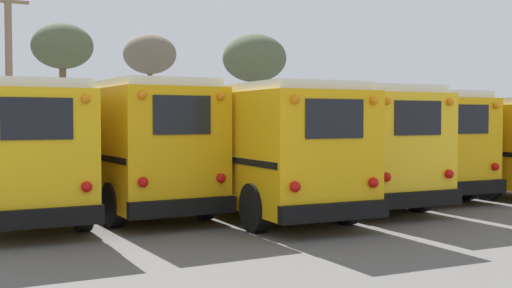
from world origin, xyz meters
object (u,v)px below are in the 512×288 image
(school_bus_2, at_px, (230,143))
(bare_tree_3, at_px, (62,48))
(school_bus_1, at_px, (111,140))
(utility_pole, at_px, (9,72))
(school_bus_0, at_px, (6,144))
(school_bus_5, at_px, (426,140))
(bare_tree_2, at_px, (254,59))
(bare_tree_1, at_px, (150,55))
(school_bus_4, at_px, (366,139))
(school_bus_3, at_px, (306,140))

(school_bus_2, xyz_separation_m, bare_tree_3, (-0.60, 20.95, 4.61))
(school_bus_1, bearing_deg, utility_pole, 95.60)
(school_bus_0, relative_size, bare_tree_3, 1.34)
(school_bus_5, height_order, bare_tree_2, bare_tree_2)
(school_bus_0, distance_m, bare_tree_1, 27.19)
(bare_tree_2, relative_size, bare_tree_3, 0.97)
(school_bus_4, bearing_deg, bare_tree_2, 75.01)
(school_bus_3, relative_size, school_bus_4, 1.09)
(utility_pole, distance_m, bare_tree_1, 14.95)
(school_bus_1, height_order, school_bus_5, school_bus_1)
(school_bus_2, distance_m, school_bus_5, 8.58)
(school_bus_4, xyz_separation_m, bare_tree_2, (4.60, 17.20, 4.24))
(school_bus_4, height_order, bare_tree_3, bare_tree_3)
(school_bus_1, xyz_separation_m, utility_pole, (-1.27, 12.97, 2.69))
(school_bus_3, relative_size, utility_pole, 1.20)
(school_bus_2, height_order, utility_pole, utility_pole)
(school_bus_1, distance_m, school_bus_4, 8.45)
(bare_tree_1, xyz_separation_m, bare_tree_2, (4.23, -7.16, -0.67))
(school_bus_1, bearing_deg, bare_tree_1, 69.70)
(school_bus_3, bearing_deg, bare_tree_1, 82.79)
(school_bus_5, bearing_deg, bare_tree_1, 95.77)
(utility_pole, bearing_deg, school_bus_4, -54.35)
(school_bus_3, xyz_separation_m, utility_pole, (-6.89, 14.30, 2.73))
(school_bus_1, bearing_deg, school_bus_0, -174.15)
(school_bus_1, distance_m, school_bus_5, 11.25)
(school_bus_2, bearing_deg, school_bus_1, 145.78)
(school_bus_5, height_order, utility_pole, utility_pole)
(school_bus_3, height_order, bare_tree_3, bare_tree_3)
(school_bus_4, bearing_deg, utility_pole, 125.65)
(school_bus_5, xyz_separation_m, bare_tree_1, (-2.44, 24.16, 5.01))
(school_bus_0, distance_m, school_bus_5, 14.05)
(school_bus_0, distance_m, school_bus_4, 11.25)
(school_bus_2, distance_m, school_bus_4, 5.78)
(school_bus_1, relative_size, school_bus_2, 0.97)
(school_bus_1, xyz_separation_m, bare_tree_3, (2.21, 19.04, 4.56))
(school_bus_5, distance_m, utility_pole, 18.50)
(school_bus_0, bearing_deg, bare_tree_1, 64.26)
(school_bus_4, height_order, school_bus_5, school_bus_4)
(school_bus_2, bearing_deg, bare_tree_3, 91.64)
(school_bus_2, xyz_separation_m, utility_pole, (-4.08, 14.88, 2.74))
(school_bus_2, distance_m, bare_tree_1, 26.85)
(school_bus_0, relative_size, utility_pole, 1.19)
(bare_tree_2, bearing_deg, school_bus_0, -133.11)
(school_bus_0, distance_m, school_bus_1, 2.83)
(school_bus_2, relative_size, utility_pole, 1.24)
(utility_pole, bearing_deg, school_bus_0, -96.63)
(school_bus_1, distance_m, bare_tree_2, 21.55)
(bare_tree_1, bearing_deg, school_bus_3, -97.21)
(school_bus_4, bearing_deg, bare_tree_1, 89.13)
(utility_pole, relative_size, bare_tree_3, 1.13)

